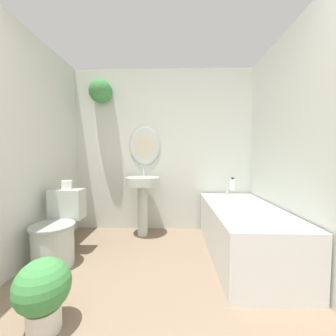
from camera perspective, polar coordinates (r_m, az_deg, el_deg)
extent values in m
cube|color=silver|center=(3.13, -1.40, 4.94)|extent=(2.75, 0.06, 2.40)
ellipsoid|color=beige|center=(3.12, -6.42, 6.09)|extent=(0.45, 0.02, 0.58)
ellipsoid|color=silver|center=(3.11, -6.43, 6.10)|extent=(0.41, 0.01, 0.54)
cylinder|color=silver|center=(3.34, -18.19, 20.79)|extent=(0.15, 0.15, 0.08)
sphere|color=#3D8442|center=(3.31, -18.16, 19.55)|extent=(0.33, 0.33, 0.33)
cube|color=silver|center=(2.31, -39.34, 4.79)|extent=(0.06, 2.82, 2.40)
cube|color=silver|center=(2.11, 35.78, 5.13)|extent=(0.06, 2.82, 2.40)
cylinder|color=#B2BCB2|center=(2.49, -29.21, -18.51)|extent=(0.39, 0.39, 0.40)
cylinder|color=#97A097|center=(2.42, -29.36, -13.81)|extent=(0.42, 0.42, 0.02)
cube|color=#B2BCB2|center=(2.63, -26.14, -8.91)|extent=(0.35, 0.20, 0.33)
cylinder|color=#B2BCB2|center=(2.95, -7.03, -11.59)|extent=(0.14, 0.14, 0.71)
cylinder|color=#B2BCB2|center=(2.87, -7.09, -3.66)|extent=(0.48, 0.48, 0.11)
cylinder|color=silver|center=(2.99, -6.72, -1.34)|extent=(0.02, 0.02, 0.10)
cube|color=silver|center=(2.52, 20.08, -16.18)|extent=(0.72, 1.58, 0.55)
cube|color=#B2BCB2|center=(2.45, 20.20, -10.47)|extent=(0.62, 1.48, 0.04)
cylinder|color=silver|center=(3.09, 16.11, -6.45)|extent=(0.04, 0.04, 0.08)
cylinder|color=white|center=(3.02, 17.44, -4.44)|extent=(0.07, 0.07, 0.15)
cylinder|color=black|center=(3.01, 17.47, -2.75)|extent=(0.04, 0.04, 0.02)
cylinder|color=silver|center=(1.80, -31.09, -32.20)|extent=(0.20, 0.20, 0.15)
sphere|color=#3D8442|center=(1.68, -31.34, -26.06)|extent=(0.34, 0.34, 0.34)
cylinder|color=white|center=(2.59, -26.26, -4.23)|extent=(0.11, 0.11, 0.10)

